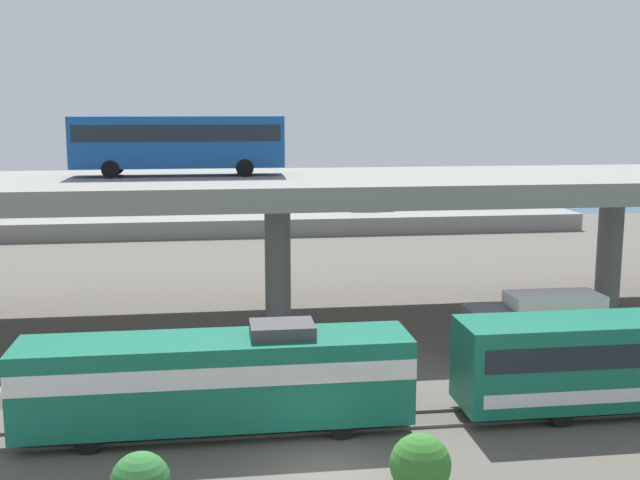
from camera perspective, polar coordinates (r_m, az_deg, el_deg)
ground_plane at (r=27.60m, az=0.58°, el=-16.60°), size 260.00×260.00×0.00m
rail_strip_near at (r=30.49m, az=-0.33°, el=-13.82°), size 110.00×0.12×0.12m
rail_strip_far at (r=31.87m, az=-0.70°, el=-12.75°), size 110.00×0.12×0.12m
train_locomotive at (r=30.20m, az=-8.95°, el=-9.83°), size 15.67×3.04×4.18m
highway_overpass at (r=44.88m, az=-3.13°, el=3.55°), size 96.00×12.70×8.26m
transit_bus_on_overpass at (r=46.07m, az=-10.22°, el=7.17°), size 12.00×2.68×3.40m
service_truck_west at (r=40.75m, az=15.44°, el=-5.73°), size 6.80×2.46×3.04m
pier_parking_lot at (r=80.37m, az=-5.14°, el=1.50°), size 65.51×12.92×1.65m
parked_car_0 at (r=85.01m, az=7.18°, el=3.00°), size 4.43×2.00×1.50m
parked_car_2 at (r=80.46m, az=-14.10°, el=2.41°), size 4.69×1.96×1.50m
parked_car_3 at (r=84.96m, az=11.53°, el=2.87°), size 4.56×2.00×1.50m
parked_car_4 at (r=83.09m, az=-14.01°, el=2.63°), size 4.41×1.97×1.50m
parked_car_5 at (r=82.51m, az=-21.26°, el=2.21°), size 4.65×1.92×1.50m
parked_car_6 at (r=80.68m, az=3.67°, el=2.70°), size 4.52×1.88×1.50m
harbor_water at (r=103.27m, az=-5.74°, el=2.85°), size 140.00×36.00×0.01m
shrub_right at (r=26.14m, az=7.29°, el=-15.85°), size 1.97×1.97×1.97m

